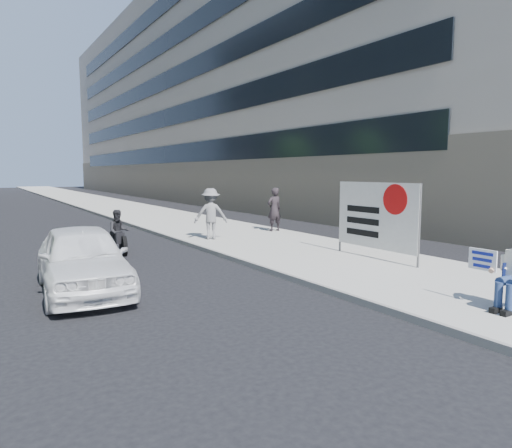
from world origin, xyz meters
TOP-DOWN VIEW (x-y plane):
  - ground at (0.00, 0.00)m, footprint 160.00×160.00m
  - near_sidewalk at (4.00, 20.00)m, footprint 5.00×120.00m
  - near_building at (17.00, 32.00)m, footprint 14.00×70.00m
  - jogger at (2.47, 6.80)m, footprint 1.40×1.11m
  - pedestrian_woman at (5.80, 7.50)m, footprint 0.68×0.45m
  - protest_banner at (4.78, 0.80)m, footprint 0.08×3.06m
  - white_sedan_near at (-3.04, 2.00)m, footprint 2.09×4.49m
  - motorcycle at (-1.04, 6.49)m, footprint 0.76×2.05m

SIDE VIEW (x-z plane):
  - ground at x=0.00m, z-range 0.00..0.00m
  - near_sidewalk at x=4.00m, z-range 0.00..0.15m
  - motorcycle at x=-1.04m, z-range -0.08..1.35m
  - white_sedan_near at x=-3.04m, z-range 0.00..1.49m
  - pedestrian_woman at x=5.80m, z-range 0.15..1.99m
  - jogger at x=2.47m, z-range 0.15..2.04m
  - protest_banner at x=4.78m, z-range 0.30..2.50m
  - near_building at x=17.00m, z-range 0.00..20.00m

